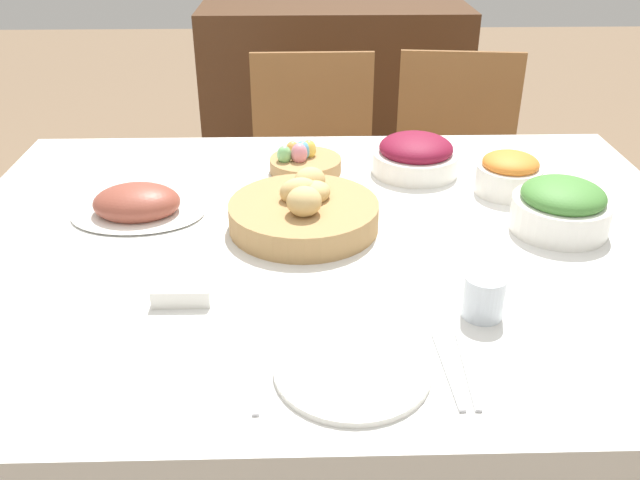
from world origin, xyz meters
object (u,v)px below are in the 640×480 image
sideboard (334,111)px  chair_far_center (314,180)px  spoon (467,369)px  fork (256,372)px  dinner_plate (352,369)px  ham_platter (137,205)px  green_salad_bowl (561,207)px  egg_basket (304,162)px  butter_dish (183,292)px  chair_far_right (455,179)px  beet_salad_bowl (415,155)px  bread_basket (304,211)px  knife (447,369)px  carrot_bowl (509,174)px  drinking_cup (484,296)px

sideboard → chair_far_center: bearing=-97.3°
spoon → fork: bearing=-177.4°
dinner_plate → fork: size_ratio=1.29×
ham_platter → fork: bearing=-61.9°
green_salad_bowl → fork: bearing=-143.4°
egg_basket → butter_dish: size_ratio=1.76×
chair_far_right → sideboard: 0.92m
beet_salad_bowl → spoon: size_ratio=1.16×
green_salad_bowl → sideboard: bearing=102.4°
bread_basket → fork: (-0.07, -0.47, -0.03)m
egg_basket → spoon: 0.81m
green_salad_bowl → dinner_plate: 0.64m
sideboard → fork: sideboard is taller
egg_basket → beet_salad_bowl: 0.28m
chair_far_center → fork: chair_far_center is taller
chair_far_right → green_salad_bowl: bearing=-83.5°
chair_far_center → knife: bearing=-83.3°
chair_far_right → butter_dish: 1.42m
chair_far_right → spoon: 1.43m
ham_platter → beet_salad_bowl: bearing=19.7°
ham_platter → spoon: bearing=-41.7°
chair_far_right → butter_dish: size_ratio=8.90×
beet_salad_bowl → fork: size_ratio=1.16×
fork → carrot_bowl: bearing=46.7°
chair_far_center → ham_platter: chair_far_center is taller
sideboard → ham_platter: (-0.50, -1.67, 0.33)m
green_salad_bowl → beet_salad_bowl: 0.40m
bread_basket → drinking_cup: bread_basket is taller
chair_far_center → fork: bearing=-95.2°
spoon → chair_far_right: bearing=80.7°
knife → drinking_cup: bearing=56.6°
sideboard → ham_platter: 1.78m
egg_basket → carrot_bowl: carrot_bowl is taller
carrot_bowl → green_salad_bowl: (0.05, -0.19, 0.01)m
carrot_bowl → dinner_plate: 0.76m
fork → knife: 0.29m
beet_salad_bowl → drinking_cup: (0.02, -0.62, -0.01)m
bread_basket → butter_dish: 0.34m
sideboard → beet_salad_bowl: size_ratio=5.44×
sideboard → fork: (-0.22, -2.21, 0.31)m
carrot_bowl → drinking_cup: (-0.18, -0.49, -0.01)m
bread_basket → spoon: (0.24, -0.47, -0.03)m
beet_salad_bowl → knife: 0.77m
beet_salad_bowl → butter_dish: (-0.49, -0.56, -0.03)m
dinner_plate → chair_far_right: bearing=71.4°
spoon → dinner_plate: bearing=-177.4°
sideboard → drinking_cup: size_ratio=15.38×
bread_basket → ham_platter: (-0.36, 0.06, -0.01)m
sideboard → beet_salad_bowl: (0.13, -1.45, 0.35)m
chair_far_right → green_salad_bowl: size_ratio=4.46×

